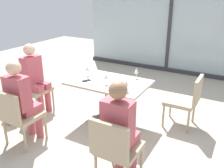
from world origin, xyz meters
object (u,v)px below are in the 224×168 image
wine_glass_0 (126,83)px  coffee_cup (124,83)px  chair_far_right (187,98)px  handbag_0 (10,114)px  person_side_end (35,75)px  chair_side_end (32,85)px  chair_front_left (18,114)px  person_front_right (120,127)px  dining_table_main (109,92)px  wine_glass_3 (136,71)px  wine_glass_2 (106,76)px  person_front_left (22,98)px  chair_front_right (115,147)px  cell_phone_on_table (86,81)px  wine_glass_1 (87,69)px

wine_glass_0 → coffee_cup: size_ratio=2.06×
chair_far_right → handbag_0: 2.96m
person_side_end → handbag_0: bearing=-104.5°
chair_side_end → person_side_end: bearing=-0.0°
chair_front_left → handbag_0: (-0.69, 0.37, -0.36)m
person_front_right → coffee_cup: 1.15m
chair_front_left → coffee_cup: bearing=47.0°
chair_side_end → chair_far_right: size_ratio=1.00×
dining_table_main → wine_glass_3: (0.32, 0.35, 0.32)m
chair_side_end → wine_glass_2: (1.47, 0.18, 0.37)m
wine_glass_3 → dining_table_main: bearing=-132.5°
chair_far_right → wine_glass_3: bearing=-171.6°
person_front_left → wine_glass_3: person_front_left is taller
chair_front_right → coffee_cup: bearing=112.4°
person_front_left → coffee_cup: person_front_left is taller
chair_far_right → cell_phone_on_table: 1.64m
chair_front_right → wine_glass_0: (-0.35, 0.98, 0.37)m
person_front_right → person_front_left: 1.56m
person_side_end → wine_glass_1: size_ratio=6.81×
dining_table_main → chair_side_end: size_ratio=1.47×
handbag_0 → wine_glass_3: bearing=53.7°
chair_far_right → person_front_right: person_front_right is taller
person_front_left → cell_phone_on_table: size_ratio=8.75×
chair_far_right → wine_glass_2: bearing=-151.6°
handbag_0 → chair_front_right: bearing=10.7°
person_front_left → wine_glass_2: 1.27m
person_front_left → wine_glass_1: size_ratio=6.81×
dining_table_main → chair_front_right: 1.44m
wine_glass_3 → coffee_cup: wine_glass_3 is taller
wine_glass_0 → coffee_cup: 0.24m
wine_glass_0 → person_front_left: bearing=-144.3°
chair_far_right → wine_glass_3: 0.92m
dining_table_main → cell_phone_on_table: size_ratio=8.89×
dining_table_main → person_side_end: person_side_end is taller
person_front_left → coffee_cup: bearing=44.1°
cell_phone_on_table → person_front_right: bearing=-15.4°
chair_front_left → coffee_cup: 1.61m
person_front_left → wine_glass_1: 1.21m
person_front_left → wine_glass_1: person_front_left is taller
chair_front_left → wine_glass_3: size_ratio=4.70×
chair_front_right → chair_front_left: same height
cell_phone_on_table → chair_far_right: bearing=47.9°
wine_glass_3 → coffee_cup: (-0.02, -0.41, -0.09)m
chair_front_left → wine_glass_0: size_ratio=4.70×
chair_front_right → dining_table_main: bearing=122.7°
chair_far_right → wine_glass_0: wine_glass_0 is taller
person_side_end → cell_phone_on_table: (1.00, 0.16, 0.03)m
wine_glass_1 → coffee_cup: (0.76, -0.10, -0.09)m
wine_glass_0 → wine_glass_3: same height
chair_side_end → wine_glass_2: size_ratio=4.70×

